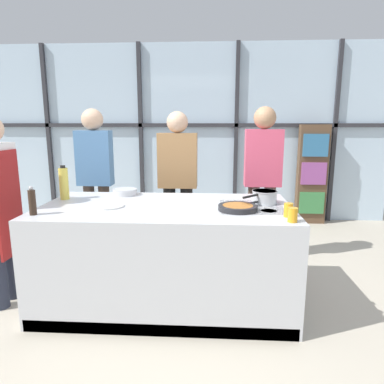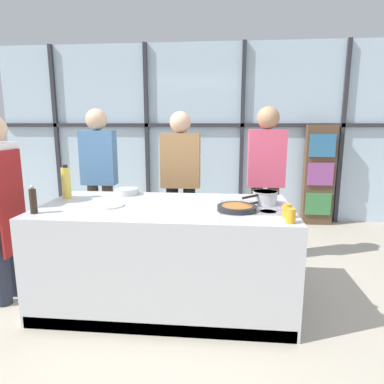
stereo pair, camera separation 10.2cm
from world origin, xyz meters
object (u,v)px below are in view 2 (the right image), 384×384
(chef, at_px, (1,198))
(juice_glass_far, at_px, (287,211))
(saucepan, at_px, (265,197))
(pepper_grinder, at_px, (33,201))
(spectator_center_right, at_px, (266,174))
(spectator_far_left, at_px, (99,172))
(oil_bottle, at_px, (66,183))
(white_plate, at_px, (108,205))
(juice_glass_near, at_px, (291,216))
(spectator_center_left, at_px, (181,177))
(frying_pan, at_px, (237,208))
(mixing_bowl, at_px, (127,191))

(chef, distance_m, juice_glass_far, 2.39)
(saucepan, relative_size, pepper_grinder, 1.44)
(spectator_center_right, bearing_deg, juice_glass_far, 90.28)
(spectator_far_left, distance_m, oil_bottle, 0.83)
(white_plate, bearing_deg, juice_glass_near, -14.23)
(spectator_center_left, xyz_separation_m, pepper_grinder, (-0.98, -1.38, 0.02))
(spectator_far_left, distance_m, white_plate, 1.20)
(juice_glass_far, bearing_deg, pepper_grinder, -178.23)
(saucepan, xyz_separation_m, oil_bottle, (-1.81, 0.07, 0.09))
(spectator_center_left, bearing_deg, saucepan, 133.23)
(spectator_far_left, relative_size, juice_glass_far, 16.68)
(spectator_center_left, height_order, frying_pan, spectator_center_left)
(spectator_center_right, distance_m, juice_glass_far, 1.33)
(spectator_far_left, bearing_deg, saucepan, 153.47)
(oil_bottle, relative_size, juice_glass_far, 3.02)
(spectator_center_right, bearing_deg, spectator_center_left, -0.00)
(oil_bottle, bearing_deg, chef, -146.12)
(spectator_far_left, xyz_separation_m, saucepan, (1.81, -0.90, -0.07))
(spectator_far_left, xyz_separation_m, mixing_bowl, (0.50, -0.62, -0.09))
(spectator_far_left, relative_size, frying_pan, 3.79)
(saucepan, bearing_deg, white_plate, -171.68)
(spectator_center_right, relative_size, pepper_grinder, 7.79)
(saucepan, bearing_deg, pepper_grinder, -165.19)
(chef, distance_m, juice_glass_near, 2.40)
(mixing_bowl, distance_m, juice_glass_near, 1.66)
(mixing_bowl, bearing_deg, frying_pan, -26.35)
(chef, relative_size, spectator_far_left, 0.95)
(chef, xyz_separation_m, frying_pan, (2.02, -0.01, -0.03))
(chef, relative_size, juice_glass_near, 15.79)
(spectator_far_left, bearing_deg, juice_glass_near, 142.73)
(white_plate, distance_m, juice_glass_near, 1.50)
(spectator_center_right, bearing_deg, frying_pan, 72.86)
(white_plate, height_order, oil_bottle, oil_bottle)
(spectator_far_left, distance_m, spectator_center_right, 1.92)
(spectator_center_left, height_order, juice_glass_near, spectator_center_left)
(spectator_far_left, height_order, spectator_center_left, spectator_far_left)
(frying_pan, bearing_deg, oil_bottle, 168.79)
(white_plate, relative_size, juice_glass_near, 2.64)
(pepper_grinder, xyz_separation_m, juice_glass_far, (1.94, 0.06, -0.05))
(saucepan, bearing_deg, frying_pan, -135.00)
(white_plate, height_order, mixing_bowl, mixing_bowl)
(white_plate, height_order, pepper_grinder, pepper_grinder)
(spectator_far_left, relative_size, juice_glass_near, 16.68)
(chef, bearing_deg, juice_glass_far, 85.45)
(oil_bottle, distance_m, juice_glass_near, 2.03)
(spectator_center_left, bearing_deg, chef, 38.74)
(pepper_grinder, bearing_deg, oil_bottle, 88.96)
(frying_pan, relative_size, saucepan, 1.42)
(mixing_bowl, bearing_deg, oil_bottle, -156.95)
(pepper_grinder, relative_size, juice_glass_far, 2.16)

